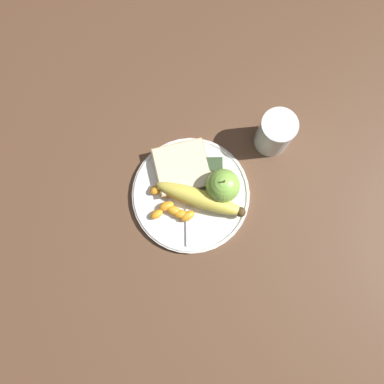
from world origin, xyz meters
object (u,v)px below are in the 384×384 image
Objects in this scene: banana at (202,199)px; jam_packet at (215,165)px; apple at (224,186)px; juice_glass at (276,134)px; bread_slice at (183,168)px; plate at (192,194)px; fork at (189,196)px.

jam_packet is at bearing 68.48° from banana.
apple reaches higher than banana.
bread_slice is (-0.20, -0.07, -0.02)m from juice_glass.
jam_packet is (-0.13, -0.06, -0.02)m from juice_glass.
banana reaches higher than jam_packet.
jam_packet reaches higher than plate.
banana is 0.08m from jam_packet.
bread_slice is 0.07m from jam_packet.
plate is at bearing -51.74° from fork.
banana is at bearing -152.19° from apple.
juice_glass is 1.21× the size of apple.
plate is 6.86× the size of jam_packet.
plate is 1.31× the size of banana.
fork is at bearing -169.46° from apple.
plate is at bearing 143.67° from banana.
banana is at bearing -139.51° from juice_glass.
juice_glass reaches higher than apple.
juice_glass reaches higher than banana.
bread_slice is at bearing -161.60° from juice_glass.
fork is at bearing -141.63° from plate.
apple is at bearing 7.52° from plate.
fork is (0.01, -0.06, -0.01)m from bread_slice.
banana is at bearing -36.33° from plate.
fork is 4.89× the size of jam_packet.
bread_slice is 3.64× the size of jam_packet.
plate is at bearing -72.24° from bread_slice.
apple is 0.44× the size of fork.
apple is at bearing -29.20° from bread_slice.
apple is 0.06m from jam_packet.
juice_glass is (0.19, 0.12, 0.04)m from plate.
jam_packet is (-0.02, 0.05, -0.03)m from apple.
juice_glass is at bearing -56.05° from fork.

